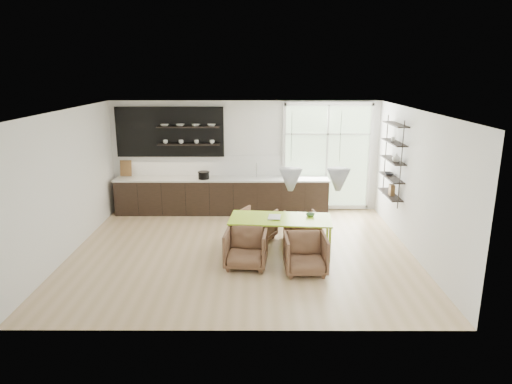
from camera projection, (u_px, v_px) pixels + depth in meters
name	position (u px, v px, depth m)	size (l,w,h in m)	color
room	(269.00, 171.00, 10.18)	(7.02, 6.01, 2.91)	#D8B68C
kitchen_run	(219.00, 190.00, 11.95)	(5.54, 0.69, 2.75)	black
right_shelving	(393.00, 162.00, 10.20)	(0.26, 1.22, 1.90)	black
dining_table	(280.00, 220.00, 9.25)	(2.13, 1.11, 0.75)	#ABDB24
armchair_back_left	(256.00, 225.00, 10.03)	(0.74, 0.76, 0.70)	brown
armchair_back_right	(302.00, 227.00, 9.98)	(0.69, 0.71, 0.65)	brown
armchair_front_left	(246.00, 248.00, 8.69)	(0.78, 0.80, 0.73)	brown
armchair_front_right	(306.00, 254.00, 8.44)	(0.77, 0.79, 0.72)	brown
wire_stool	(234.00, 244.00, 9.16)	(0.34, 0.34, 0.43)	black
table_book	(268.00, 217.00, 9.26)	(0.25, 0.34, 0.03)	white
table_bowl	(310.00, 215.00, 9.35)	(0.18, 0.18, 0.06)	#4C7549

